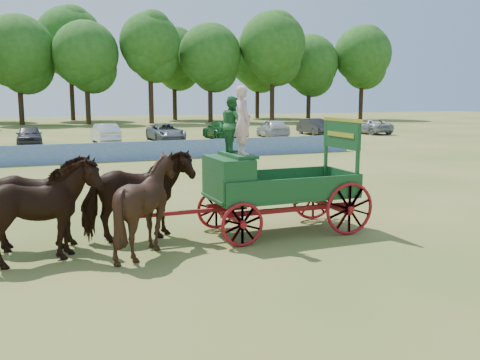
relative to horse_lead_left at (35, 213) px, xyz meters
The scene contains 9 objects.
ground 7.22m from the horse_lead_left, ahead, with size 160.00×160.00×0.00m, color olive.
horse_lead_left is the anchor object (origin of this frame).
horse_lead_right 1.10m from the horse_lead_left, 90.00° to the left, with size 1.23×2.70×2.28m, color black.
horse_wheel_left 2.40m from the horse_lead_left, ahead, with size 1.84×2.07×2.28m, color black.
horse_wheel_right 2.64m from the horse_lead_left, 24.62° to the left, with size 1.23×2.70×2.28m, color black.
farm_dray 5.42m from the horse_lead_left, ahead, with size 6.00×2.00×3.84m.
sponsor_banner 18.58m from the horse_lead_left, 70.77° to the left, with size 26.00×0.08×1.05m, color #1E42A4.
parked_cars 30.02m from the horse_lead_left, 78.76° to the left, with size 50.71×6.54×1.56m.
treeline 59.05m from the horse_lead_left, 87.63° to the left, with size 89.94×23.12×15.52m.
Camera 1 is at (-7.18, -11.48, 3.64)m, focal length 40.00 mm.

